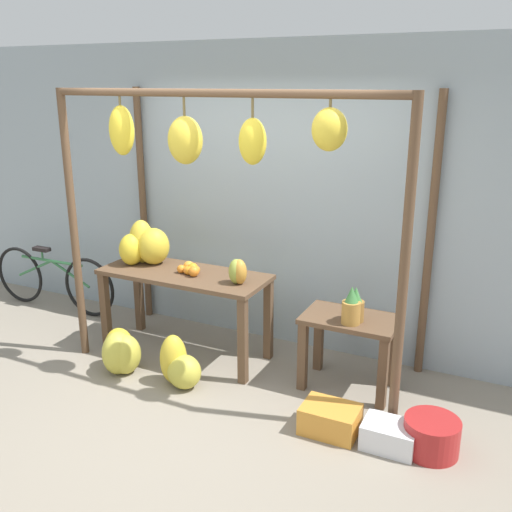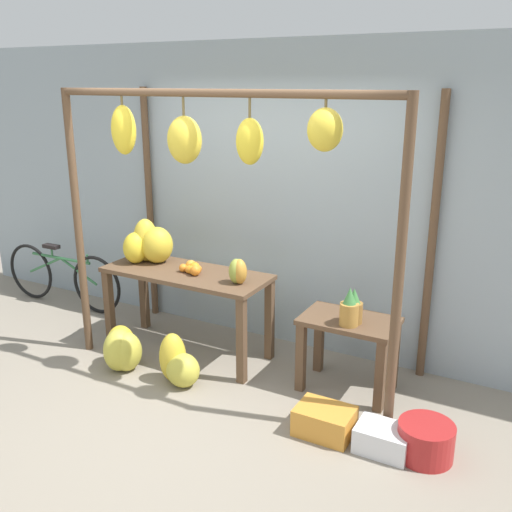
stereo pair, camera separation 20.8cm
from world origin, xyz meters
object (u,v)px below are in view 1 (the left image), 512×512
object	(u,v)px
banana_pile_ground_right	(179,366)
parked_bicycle	(53,279)
banana_pile_on_table	(144,245)
fruit_crate_white	(330,419)
pineapple_cluster	(353,307)
papaya_pile	(238,271)
banana_pile_ground_left	(121,352)
fruit_crate_purple	(390,435)
orange_pile	(190,269)
blue_bucket	(431,436)

from	to	relation	value
banana_pile_ground_right	parked_bicycle	distance (m)	2.34
banana_pile_on_table	fruit_crate_white	world-z (taller)	banana_pile_on_table
pineapple_cluster	papaya_pile	bearing A→B (deg)	-179.02
banana_pile_ground_left	fruit_crate_purple	distance (m)	2.37
banana_pile_ground_right	fruit_crate_purple	xyz separation A→B (m)	(1.78, -0.07, -0.09)
banana_pile_ground_right	fruit_crate_purple	distance (m)	1.78
banana_pile_ground_right	fruit_crate_white	xyz separation A→B (m)	(1.35, -0.08, -0.08)
orange_pile	blue_bucket	distance (m)	2.41
pineapple_cluster	banana_pile_ground_left	xyz separation A→B (m)	(-1.91, -0.52, -0.57)
banana_pile_ground_left	blue_bucket	size ratio (longest dim) A/B	1.21
orange_pile	blue_bucket	bearing A→B (deg)	-13.12
banana_pile_on_table	papaya_pile	bearing A→B (deg)	-5.73
banana_pile_on_table	banana_pile_ground_left	world-z (taller)	banana_pile_on_table
banana_pile_on_table	papaya_pile	world-z (taller)	banana_pile_on_table
orange_pile	pineapple_cluster	world-z (taller)	pineapple_cluster
banana_pile_on_table	banana_pile_ground_right	world-z (taller)	banana_pile_on_table
orange_pile	pineapple_cluster	xyz separation A→B (m)	(1.50, -0.02, -0.09)
pineapple_cluster	banana_pile_ground_left	world-z (taller)	pineapple_cluster
banana_pile_ground_right	blue_bucket	size ratio (longest dim) A/B	1.15
banana_pile_on_table	fruit_crate_purple	distance (m)	2.74
orange_pile	parked_bicycle	size ratio (longest dim) A/B	0.14
banana_pile_ground_left	papaya_pile	size ratio (longest dim) A/B	2.13
orange_pile	banana_pile_ground_right	distance (m)	0.86
banana_pile_ground_right	blue_bucket	world-z (taller)	banana_pile_ground_right
fruit_crate_white	fruit_crate_purple	size ratio (longest dim) A/B	1.11
fruit_crate_white	fruit_crate_purple	distance (m)	0.43
papaya_pile	fruit_crate_purple	distance (m)	1.77
parked_bicycle	papaya_pile	world-z (taller)	papaya_pile
fruit_crate_white	blue_bucket	distance (m)	0.70
papaya_pile	banana_pile_ground_right	bearing A→B (deg)	-122.80
papaya_pile	banana_pile_on_table	bearing A→B (deg)	174.27
banana_pile_on_table	orange_pile	size ratio (longest dim) A/B	2.13
blue_bucket	banana_pile_ground_left	bearing A→B (deg)	-179.63
banana_pile_ground_left	banana_pile_ground_right	distance (m)	0.59
fruit_crate_white	parked_bicycle	bearing A→B (deg)	165.73
orange_pile	fruit_crate_purple	bearing A→B (deg)	-16.80
orange_pile	banana_pile_ground_left	distance (m)	0.94
banana_pile_on_table	fruit_crate_purple	size ratio (longest dim) A/B	1.39
pineapple_cluster	parked_bicycle	size ratio (longest dim) A/B	0.19
fruit_crate_white	blue_bucket	size ratio (longest dim) A/B	1.07
parked_bicycle	papaya_pile	distance (m)	2.58
orange_pile	papaya_pile	size ratio (longest dim) A/B	1.11
papaya_pile	fruit_crate_purple	size ratio (longest dim) A/B	0.59
banana_pile_ground_left	papaya_pile	bearing A→B (deg)	28.88
blue_bucket	fruit_crate_purple	distance (m)	0.28
orange_pile	banana_pile_ground_left	world-z (taller)	orange_pile
banana_pile_on_table	blue_bucket	size ratio (longest dim) A/B	1.34
banana_pile_ground_left	fruit_crate_purple	bearing A→B (deg)	-1.36
banana_pile_on_table	banana_pile_ground_right	bearing A→B (deg)	-38.73
banana_pile_ground_right	fruit_crate_white	world-z (taller)	banana_pile_ground_right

